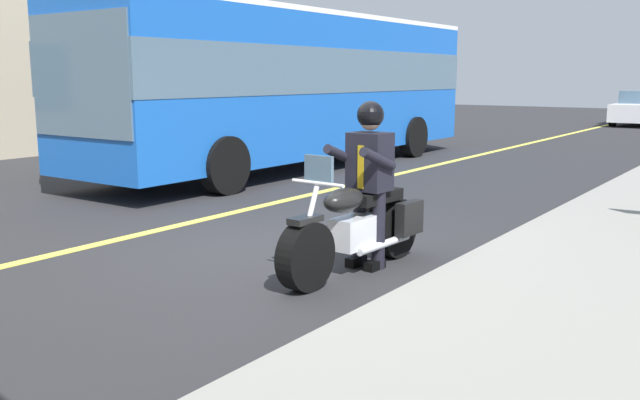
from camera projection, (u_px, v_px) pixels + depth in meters
ground_plane at (277, 253)px, 7.84m from camera, size 80.00×80.00×0.00m
lane_center_stripe at (158, 230)px, 8.98m from camera, size 60.00×0.16×0.01m
motorcycle_main at (358, 228)px, 7.05m from camera, size 2.22×0.65×1.26m
rider_main at (369, 170)px, 7.10m from camera, size 0.64×0.57×1.74m
bus_near at (296, 82)px, 14.97m from camera, size 11.05×2.70×3.30m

